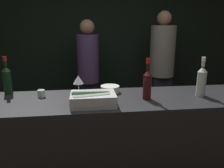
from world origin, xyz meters
TOP-DOWN VIEW (x-y plane):
  - wall_back_chalkboard at (0.00, 2.37)m, footprint 6.40×0.06m
  - bar_counter at (0.00, 0.32)m, footprint 2.59×0.64m
  - ice_bin_with_bottles at (-0.18, 0.18)m, footprint 0.35×0.24m
  - bowl_white at (-0.00, 0.50)m, footprint 0.18×0.18m
  - wine_glass at (-0.29, 0.51)m, footprint 0.10×0.10m
  - candle_votive at (-0.61, 0.44)m, footprint 0.06×0.06m
  - red_wine_bottle_tall at (0.29, 0.27)m, footprint 0.07×0.07m
  - white_wine_bottle at (0.79, 0.30)m, footprint 0.08×0.08m
  - red_wine_bottle_burgundy at (-0.93, 0.57)m, footprint 0.07×0.07m
  - person_in_hoodie at (0.95, 1.76)m, footprint 0.37×0.37m
  - person_blond_tee at (-0.18, 1.79)m, footprint 0.32×0.32m

SIDE VIEW (x-z plane):
  - bar_counter at x=0.00m, z-range 0.00..0.98m
  - person_blond_tee at x=-0.18m, z-range 0.11..1.78m
  - person_in_hoodie at x=0.95m, z-range 0.11..1.91m
  - candle_votive at x=-0.61m, z-range 0.98..1.04m
  - bowl_white at x=0.00m, z-range 0.98..1.04m
  - ice_bin_with_bottles at x=-0.18m, z-range 0.98..1.09m
  - wine_glass at x=-0.29m, z-range 1.02..1.18m
  - red_wine_bottle_tall at x=0.29m, z-range 0.94..1.29m
  - red_wine_bottle_burgundy at x=-0.93m, z-range 0.95..1.29m
  - white_wine_bottle at x=0.79m, z-range 0.95..1.29m
  - wall_back_chalkboard at x=0.00m, z-range 0.00..2.80m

